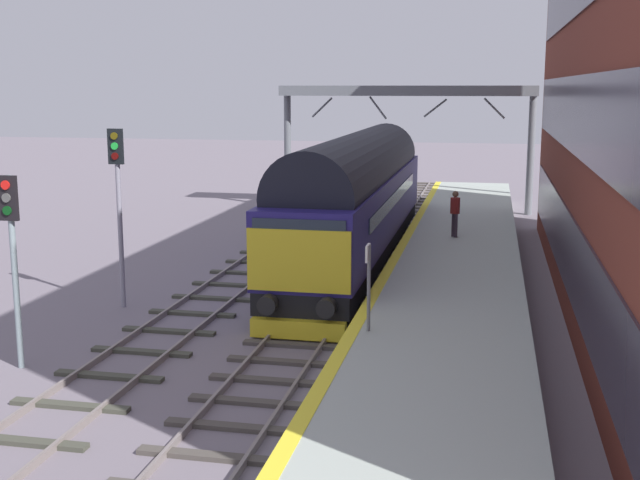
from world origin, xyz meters
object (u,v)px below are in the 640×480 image
object	(u,v)px
signal_post_mid	(118,195)
platform_number_sign	(368,274)
signal_post_near	(12,246)
waiting_passenger	(455,209)
diesel_locomotive	(356,196)

from	to	relation	value
signal_post_mid	platform_number_sign	distance (m)	8.86
signal_post_near	signal_post_mid	distance (m)	5.37
signal_post_mid	waiting_passenger	world-z (taller)	signal_post_mid
diesel_locomotive	platform_number_sign	xyz separation A→B (m)	(2.07, -11.04, -0.20)
signal_post_near	platform_number_sign	distance (m)	7.87
diesel_locomotive	signal_post_near	distance (m)	13.50
diesel_locomotive	waiting_passenger	bearing A→B (deg)	14.90
diesel_locomotive	signal_post_mid	xyz separation A→B (m)	(-5.69, -6.88, 0.78)
diesel_locomotive	signal_post_mid	size ratio (longest dim) A/B	3.53
waiting_passenger	platform_number_sign	bearing A→B (deg)	146.86
signal_post_mid	waiting_passenger	size ratio (longest dim) A/B	3.13
diesel_locomotive	signal_post_mid	distance (m)	8.96
signal_post_mid	signal_post_near	bearing A→B (deg)	-90.00
platform_number_sign	waiting_passenger	bearing A→B (deg)	83.64
diesel_locomotive	waiting_passenger	distance (m)	3.55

